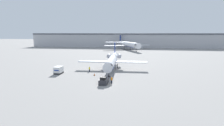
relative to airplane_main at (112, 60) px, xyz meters
The scene contains 9 objects.
ground_plane 18.70m from the airplane_main, 87.56° to the right, with size 600.00×600.00×0.00m, color gray.
terminal_building 101.66m from the airplane_main, 89.56° to the left, with size 180.00×16.80×12.50m.
airplane_main is the anchor object (origin of this frame).
pushback_tug 18.04m from the airplane_main, 88.61° to the right, with size 2.06×3.93×1.99m.
luggage_cart 18.46m from the airplane_main, 150.66° to the right, with size 2.16×3.04×2.29m.
worker_near_tug 17.65m from the airplane_main, 82.13° to the right, with size 0.40×0.25×1.77m.
worker_by_wing 8.79m from the airplane_main, 146.36° to the right, with size 0.40×0.24×1.71m.
traffic_cone_left 10.95m from the airplane_main, 112.87° to the right, with size 0.62×0.62×0.67m.
airplane_parked_far_left 75.28m from the airplane_main, 89.11° to the left, with size 34.81×37.62×11.20m.
Camera 1 is at (8.03, -41.83, 12.82)m, focal length 28.00 mm.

